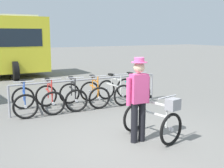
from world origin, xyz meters
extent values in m
plane|color=slate|center=(0.00, 0.00, 0.00)|extent=(80.00, 80.00, 0.00)
cylinder|color=#99999E|center=(-1.81, 2.95, 0.42)|extent=(0.06, 0.06, 0.85)
cylinder|color=#99999E|center=(2.74, 2.88, 0.42)|extent=(0.06, 0.06, 0.85)
cylinder|color=#99999E|center=(0.47, 2.91, 0.85)|extent=(4.55, 0.12, 0.05)
torus|color=black|center=(-1.31, 3.63, 0.33)|extent=(0.66, 0.17, 0.66)
cylinder|color=#B7B7BC|center=(-1.31, 3.63, 0.33)|extent=(0.09, 0.07, 0.08)
torus|color=black|center=(-1.46, 2.62, 0.33)|extent=(0.66, 0.17, 0.66)
cylinder|color=#B7B7BC|center=(-1.46, 2.62, 0.33)|extent=(0.09, 0.07, 0.08)
cube|color=#2D56B7|center=(-1.39, 3.12, 0.56)|extent=(0.16, 0.91, 0.04)
cube|color=#2D56B7|center=(-1.39, 3.07, 0.78)|extent=(0.12, 0.61, 0.04)
cylinder|color=#2D56B7|center=(-1.36, 3.31, 0.60)|extent=(0.03, 0.03, 0.55)
cube|color=black|center=(-1.36, 3.31, 0.88)|extent=(0.15, 0.25, 0.06)
cylinder|color=#2D56B7|center=(-1.44, 2.74, 0.65)|extent=(0.03, 0.03, 0.63)
cylinder|color=#B7B7BC|center=(-1.44, 2.74, 0.96)|extent=(0.52, 0.10, 0.03)
torus|color=black|center=(-0.64, 3.62, 0.33)|extent=(0.66, 0.13, 0.66)
cylinder|color=#B7B7BC|center=(-0.64, 3.62, 0.33)|extent=(0.09, 0.07, 0.08)
torus|color=black|center=(-0.73, 2.60, 0.33)|extent=(0.66, 0.13, 0.66)
cylinder|color=#B7B7BC|center=(-0.73, 2.60, 0.33)|extent=(0.09, 0.07, 0.08)
cube|color=red|center=(-0.69, 3.11, 0.56)|extent=(0.12, 0.92, 0.04)
cube|color=red|center=(-0.69, 3.06, 0.78)|extent=(0.09, 0.61, 0.04)
cylinder|color=red|center=(-0.67, 3.30, 0.60)|extent=(0.03, 0.03, 0.55)
cube|color=black|center=(-0.67, 3.30, 0.88)|extent=(0.14, 0.25, 0.06)
cylinder|color=red|center=(-0.72, 2.73, 0.65)|extent=(0.03, 0.03, 0.63)
cylinder|color=#B7B7BC|center=(-0.72, 2.73, 0.96)|extent=(0.52, 0.07, 0.03)
torus|color=black|center=(0.10, 3.60, 0.33)|extent=(0.66, 0.17, 0.66)
cylinder|color=#B7B7BC|center=(0.10, 3.60, 0.33)|extent=(0.09, 0.07, 0.08)
torus|color=black|center=(-0.07, 2.60, 0.33)|extent=(0.66, 0.17, 0.66)
cylinder|color=#B7B7BC|center=(-0.07, 2.60, 0.33)|extent=(0.09, 0.07, 0.08)
cube|color=black|center=(0.01, 3.10, 0.56)|extent=(0.18, 0.91, 0.04)
cube|color=black|center=(0.01, 3.05, 0.78)|extent=(0.14, 0.61, 0.04)
cylinder|color=black|center=(0.04, 3.28, 0.60)|extent=(0.03, 0.03, 0.55)
cube|color=black|center=(0.04, 3.28, 0.88)|extent=(0.16, 0.26, 0.06)
cylinder|color=black|center=(-0.05, 2.72, 0.65)|extent=(0.03, 0.03, 0.63)
cylinder|color=#B7B7BC|center=(-0.05, 2.72, 0.96)|extent=(0.52, 0.11, 0.03)
torus|color=black|center=(0.79, 3.59, 0.33)|extent=(0.67, 0.18, 0.66)
cylinder|color=#B7B7BC|center=(0.79, 3.59, 0.33)|extent=(0.09, 0.07, 0.08)
torus|color=black|center=(0.64, 2.59, 0.33)|extent=(0.67, 0.18, 0.66)
cylinder|color=#B7B7BC|center=(0.64, 2.59, 0.33)|extent=(0.09, 0.07, 0.08)
cube|color=orange|center=(0.71, 3.09, 0.56)|extent=(0.17, 0.91, 0.04)
cube|color=orange|center=(0.71, 3.04, 0.78)|extent=(0.12, 0.61, 0.04)
cylinder|color=orange|center=(0.74, 3.27, 0.60)|extent=(0.03, 0.03, 0.55)
cube|color=black|center=(0.74, 3.27, 0.88)|extent=(0.15, 0.25, 0.06)
cylinder|color=orange|center=(0.66, 2.71, 0.65)|extent=(0.03, 0.03, 0.63)
cylinder|color=#B7B7BC|center=(0.66, 2.71, 0.96)|extent=(0.52, 0.10, 0.03)
torus|color=black|center=(1.39, 3.59, 0.33)|extent=(0.66, 0.10, 0.66)
cylinder|color=#B7B7BC|center=(1.39, 3.59, 0.33)|extent=(0.08, 0.06, 0.08)
torus|color=black|center=(1.43, 2.57, 0.33)|extent=(0.66, 0.10, 0.66)
cylinder|color=#B7B7BC|center=(1.43, 2.57, 0.33)|extent=(0.08, 0.06, 0.08)
cube|color=silver|center=(1.41, 3.08, 0.56)|extent=(0.07, 0.92, 0.04)
cube|color=silver|center=(1.42, 3.03, 0.78)|extent=(0.06, 0.61, 0.04)
cylinder|color=silver|center=(1.41, 3.26, 0.60)|extent=(0.03, 0.03, 0.55)
cube|color=black|center=(1.41, 3.26, 0.88)|extent=(0.13, 0.24, 0.06)
cylinder|color=silver|center=(1.43, 2.69, 0.65)|extent=(0.03, 0.03, 0.63)
cylinder|color=#B7B7BC|center=(1.43, 2.69, 0.96)|extent=(0.52, 0.05, 0.03)
torus|color=black|center=(2.11, 3.58, 0.33)|extent=(0.66, 0.08, 0.66)
cylinder|color=#B7B7BC|center=(2.11, 3.58, 0.33)|extent=(0.08, 0.06, 0.08)
torus|color=black|center=(2.12, 2.56, 0.33)|extent=(0.66, 0.08, 0.66)
cylinder|color=#B7B7BC|center=(2.12, 2.56, 0.33)|extent=(0.08, 0.06, 0.08)
cube|color=teal|center=(2.11, 3.07, 0.56)|extent=(0.05, 0.92, 0.04)
cube|color=teal|center=(2.11, 3.02, 0.78)|extent=(0.04, 0.61, 0.04)
cylinder|color=teal|center=(2.11, 3.25, 0.60)|extent=(0.03, 0.03, 0.55)
cube|color=black|center=(2.11, 3.25, 0.88)|extent=(0.12, 0.24, 0.06)
cylinder|color=teal|center=(2.12, 2.68, 0.65)|extent=(0.03, 0.03, 0.63)
cylinder|color=#B7B7BC|center=(2.12, 2.68, 0.96)|extent=(0.52, 0.03, 0.03)
torus|color=black|center=(0.47, 0.47, 0.33)|extent=(0.66, 0.20, 0.66)
cylinder|color=#B7B7BC|center=(0.47, 0.47, 0.33)|extent=(0.09, 0.08, 0.08)
torus|color=black|center=(0.68, -0.53, 0.33)|extent=(0.66, 0.20, 0.66)
cylinder|color=#B7B7BC|center=(0.68, -0.53, 0.33)|extent=(0.09, 0.08, 0.08)
cube|color=silver|center=(0.58, -0.03, 0.56)|extent=(0.23, 0.91, 0.04)
cube|color=silver|center=(0.59, -0.08, 0.78)|extent=(0.16, 0.61, 0.04)
cylinder|color=silver|center=(0.54, 0.15, 0.60)|extent=(0.03, 0.03, 0.55)
cube|color=black|center=(0.54, 0.15, 0.88)|extent=(0.17, 0.26, 0.06)
cylinder|color=silver|center=(0.66, -0.41, 0.65)|extent=(0.03, 0.03, 0.63)
cylinder|color=#B7B7BC|center=(0.66, -0.41, 0.96)|extent=(0.51, 0.14, 0.03)
cube|color=gray|center=(0.69, -0.55, 0.84)|extent=(0.30, 0.25, 0.22)
cylinder|color=black|center=(0.13, -0.05, 0.41)|extent=(0.14, 0.14, 0.82)
cylinder|color=black|center=(0.31, -0.06, 0.41)|extent=(0.14, 0.14, 0.82)
cube|color=#E54C8C|center=(0.22, -0.06, 1.11)|extent=(0.35, 0.21, 0.58)
cylinder|color=#E54C8C|center=(0.01, -0.03, 1.06)|extent=(0.09, 0.09, 0.55)
cylinder|color=#E54C8C|center=(0.45, -0.04, 1.06)|extent=(0.09, 0.09, 0.55)
sphere|color=beige|center=(0.22, -0.06, 1.53)|extent=(0.22, 0.22, 0.22)
cylinder|color=#E05999|center=(0.22, -0.06, 1.63)|extent=(0.32, 0.32, 0.02)
cylinder|color=#E05999|center=(0.22, -0.06, 1.68)|extent=(0.20, 0.20, 0.09)
cylinder|color=black|center=(-0.59, 9.12, 0.45)|extent=(0.26, 0.90, 0.90)
cylinder|color=black|center=(-0.60, 11.62, 0.45)|extent=(0.26, 0.90, 0.90)
camera|label=1|loc=(-2.84, -4.56, 2.18)|focal=44.77mm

